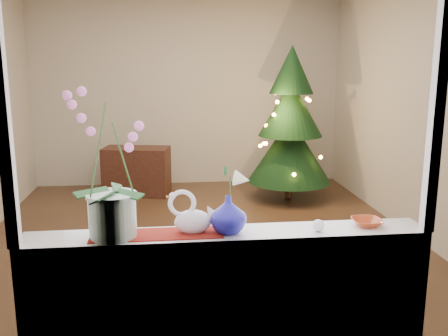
{
  "coord_description": "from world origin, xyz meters",
  "views": [
    {
      "loc": [
        -0.31,
        -4.92,
        1.83
      ],
      "look_at": [
        0.09,
        -1.4,
        1.06
      ],
      "focal_mm": 40.0,
      "sensor_mm": 36.0,
      "label": 1
    }
  ],
  "objects_px": {
    "amber_dish": "(367,223)",
    "xmas_tree": "(290,124)",
    "side_table": "(137,171)",
    "paperweight": "(318,226)",
    "orchid_pot": "(110,164)",
    "swan": "(193,213)",
    "blue_vase": "(228,212)"
  },
  "relations": [
    {
      "from": "orchid_pot",
      "to": "side_table",
      "type": "distance_m",
      "value": 4.38
    },
    {
      "from": "xmas_tree",
      "to": "side_table",
      "type": "xyz_separation_m",
      "value": [
        -2.05,
        0.41,
        -0.68
      ]
    },
    {
      "from": "amber_dish",
      "to": "xmas_tree",
      "type": "height_order",
      "value": "xmas_tree"
    },
    {
      "from": "orchid_pot",
      "to": "swan",
      "type": "xyz_separation_m",
      "value": [
        0.42,
        0.02,
        -0.28
      ]
    },
    {
      "from": "paperweight",
      "to": "xmas_tree",
      "type": "bearing_deg",
      "value": 78.3
    },
    {
      "from": "swan",
      "to": "blue_vase",
      "type": "relative_size",
      "value": 1.13
    },
    {
      "from": "paperweight",
      "to": "orchid_pot",
      "type": "bearing_deg",
      "value": 178.15
    },
    {
      "from": "orchid_pot",
      "to": "amber_dish",
      "type": "bearing_deg",
      "value": 0.93
    },
    {
      "from": "swan",
      "to": "blue_vase",
      "type": "height_order",
      "value": "blue_vase"
    },
    {
      "from": "paperweight",
      "to": "amber_dish",
      "type": "distance_m",
      "value": 0.31
    },
    {
      "from": "xmas_tree",
      "to": "blue_vase",
      "type": "bearing_deg",
      "value": -108.56
    },
    {
      "from": "paperweight",
      "to": "blue_vase",
      "type": "bearing_deg",
      "value": 175.79
    },
    {
      "from": "orchid_pot",
      "to": "amber_dish",
      "type": "distance_m",
      "value": 1.45
    },
    {
      "from": "orchid_pot",
      "to": "xmas_tree",
      "type": "xyz_separation_m",
      "value": [
        1.9,
        3.86,
        -0.3
      ]
    },
    {
      "from": "orchid_pot",
      "to": "xmas_tree",
      "type": "relative_size",
      "value": 0.39
    },
    {
      "from": "side_table",
      "to": "xmas_tree",
      "type": "bearing_deg",
      "value": -0.05
    },
    {
      "from": "orchid_pot",
      "to": "blue_vase",
      "type": "xyz_separation_m",
      "value": [
        0.61,
        0.0,
        -0.27
      ]
    },
    {
      "from": "blue_vase",
      "to": "paperweight",
      "type": "height_order",
      "value": "blue_vase"
    },
    {
      "from": "blue_vase",
      "to": "paperweight",
      "type": "xyz_separation_m",
      "value": [
        0.49,
        -0.04,
        -0.09
      ]
    },
    {
      "from": "blue_vase",
      "to": "side_table",
      "type": "bearing_deg",
      "value": 99.99
    },
    {
      "from": "blue_vase",
      "to": "side_table",
      "type": "relative_size",
      "value": 0.27
    },
    {
      "from": "orchid_pot",
      "to": "side_table",
      "type": "relative_size",
      "value": 0.89
    },
    {
      "from": "swan",
      "to": "paperweight",
      "type": "bearing_deg",
      "value": -7.15
    },
    {
      "from": "amber_dish",
      "to": "side_table",
      "type": "xyz_separation_m",
      "value": [
        -1.54,
        4.24,
        -0.61
      ]
    },
    {
      "from": "orchid_pot",
      "to": "xmas_tree",
      "type": "height_order",
      "value": "xmas_tree"
    },
    {
      "from": "swan",
      "to": "xmas_tree",
      "type": "relative_size",
      "value": 0.13
    },
    {
      "from": "swan",
      "to": "side_table",
      "type": "distance_m",
      "value": 4.34
    },
    {
      "from": "xmas_tree",
      "to": "side_table",
      "type": "height_order",
      "value": "xmas_tree"
    },
    {
      "from": "side_table",
      "to": "paperweight",
      "type": "bearing_deg",
      "value": -62.64
    },
    {
      "from": "orchid_pot",
      "to": "paperweight",
      "type": "bearing_deg",
      "value": -1.85
    },
    {
      "from": "orchid_pot",
      "to": "paperweight",
      "type": "xyz_separation_m",
      "value": [
        1.1,
        -0.04,
        -0.36
      ]
    },
    {
      "from": "xmas_tree",
      "to": "side_table",
      "type": "bearing_deg",
      "value": 168.67
    }
  ]
}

